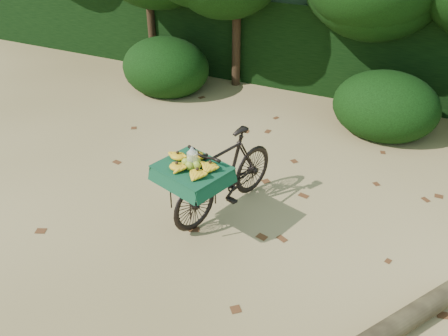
% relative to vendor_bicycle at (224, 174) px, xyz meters
% --- Properties ---
extents(ground, '(80.00, 80.00, 0.00)m').
position_rel_vendor_bicycle_xyz_m(ground, '(0.06, -0.99, -0.59)').
color(ground, tan).
rests_on(ground, ground).
extents(vendor_bicycle, '(1.20, 2.01, 1.15)m').
position_rel_vendor_bicycle_xyz_m(vendor_bicycle, '(0.00, 0.00, 0.00)').
color(vendor_bicycle, black).
rests_on(vendor_bicycle, ground).
extents(hedge_backdrop, '(26.00, 1.80, 1.80)m').
position_rel_vendor_bicycle_xyz_m(hedge_backdrop, '(0.06, 5.31, 0.31)').
color(hedge_backdrop, black).
rests_on(hedge_backdrop, ground).
extents(bush_clumps, '(8.80, 1.70, 0.90)m').
position_rel_vendor_bicycle_xyz_m(bush_clumps, '(0.56, 3.31, -0.14)').
color(bush_clumps, black).
rests_on(bush_clumps, ground).
extents(leaf_litter, '(7.00, 7.30, 0.01)m').
position_rel_vendor_bicycle_xyz_m(leaf_litter, '(0.06, -0.34, -0.58)').
color(leaf_litter, '#542D16').
rests_on(leaf_litter, ground).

